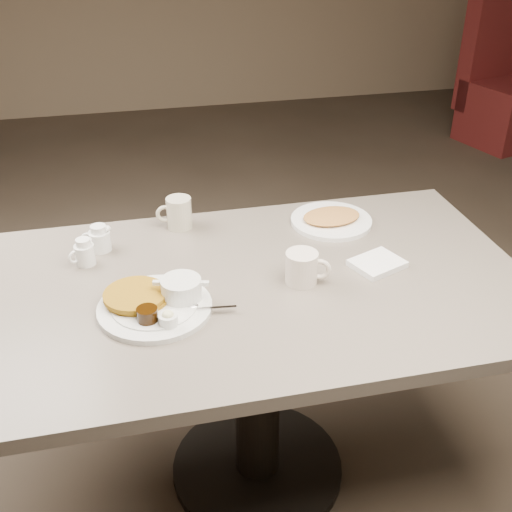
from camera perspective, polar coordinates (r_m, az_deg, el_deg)
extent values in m
cube|color=#4C3F33|center=(2.24, 0.12, -18.88)|extent=(7.00, 8.00, 0.02)
cube|color=slate|center=(1.74, 0.15, -2.88)|extent=(1.50, 0.90, 0.04)
cylinder|color=black|center=(1.96, 0.13, -11.56)|extent=(0.14, 0.14, 0.69)
cylinder|color=black|center=(2.22, 0.12, -18.46)|extent=(0.56, 0.56, 0.03)
cylinder|color=white|center=(1.64, -9.11, -4.63)|extent=(0.36, 0.36, 0.01)
cylinder|color=white|center=(1.63, -9.14, -4.36)|extent=(0.27, 0.27, 0.00)
cylinder|color=#9E7012|center=(1.66, -10.61, -3.69)|extent=(0.20, 0.20, 0.01)
cylinder|color=#9E7012|center=(1.65, -10.86, -3.44)|extent=(0.20, 0.20, 0.01)
cylinder|color=white|center=(1.64, -6.76, -2.95)|extent=(0.13, 0.13, 0.05)
cube|color=white|center=(1.64, -8.91, -2.40)|extent=(0.03, 0.02, 0.01)
cube|color=white|center=(1.62, -4.67, -2.48)|extent=(0.03, 0.02, 0.01)
ellipsoid|color=white|center=(1.63, -7.20, -2.48)|extent=(0.06, 0.06, 0.03)
ellipsoid|color=white|center=(1.62, -6.31, -2.72)|extent=(0.05, 0.05, 0.02)
cylinder|color=black|center=(1.57, -9.78, -5.27)|extent=(0.06, 0.06, 0.04)
cylinder|color=white|center=(1.55, -7.93, -5.70)|extent=(0.06, 0.06, 0.03)
ellipsoid|color=#F0ECAD|center=(1.54, -7.96, -5.29)|extent=(0.04, 0.04, 0.02)
cube|color=silver|center=(1.60, -3.83, -4.70)|extent=(0.12, 0.02, 0.00)
ellipsoid|color=silver|center=(1.61, -5.85, -4.46)|extent=(0.04, 0.03, 0.01)
cylinder|color=white|center=(1.71, 4.13, -1.05)|extent=(0.12, 0.12, 0.09)
cylinder|color=#2A2420|center=(1.69, 4.18, 0.10)|extent=(0.09, 0.09, 0.01)
torus|color=white|center=(1.71, 5.77, -1.20)|extent=(0.06, 0.04, 0.06)
cube|color=white|center=(1.83, 10.89, -0.69)|extent=(0.17, 0.15, 0.02)
cylinder|color=beige|center=(2.00, -6.95, 3.89)|extent=(0.09, 0.09, 0.10)
torus|color=beige|center=(2.00, -8.21, 3.79)|extent=(0.06, 0.02, 0.06)
cylinder|color=white|center=(1.86, -15.19, 0.12)|extent=(0.07, 0.07, 0.06)
cylinder|color=white|center=(1.84, -15.36, 1.19)|extent=(0.05, 0.05, 0.02)
cone|color=white|center=(1.85, -14.74, 1.31)|extent=(0.03, 0.03, 0.02)
torus|color=white|center=(1.85, -16.03, -0.07)|extent=(0.04, 0.03, 0.04)
cylinder|color=white|center=(1.92, -13.91, 1.33)|extent=(0.08, 0.08, 0.06)
cylinder|color=white|center=(1.90, -14.06, 2.38)|extent=(0.06, 0.06, 0.02)
cone|color=white|center=(1.90, -13.30, 2.30)|extent=(0.02, 0.02, 0.02)
torus|color=white|center=(1.93, -14.93, 1.44)|extent=(0.05, 0.02, 0.05)
cylinder|color=white|center=(2.04, 6.80, 3.17)|extent=(0.29, 0.29, 0.01)
ellipsoid|color=#C9883F|center=(2.03, 6.83, 3.60)|extent=(0.20, 0.16, 0.02)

